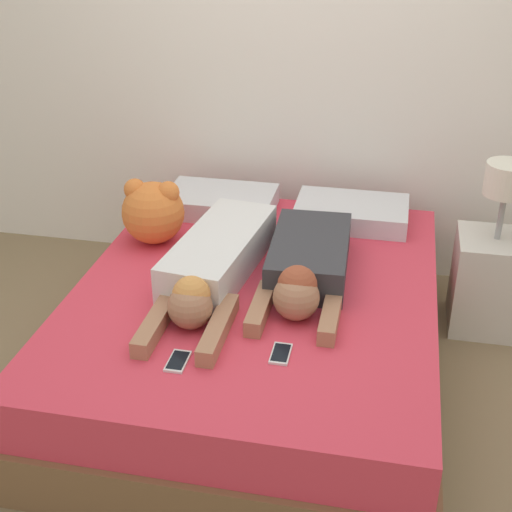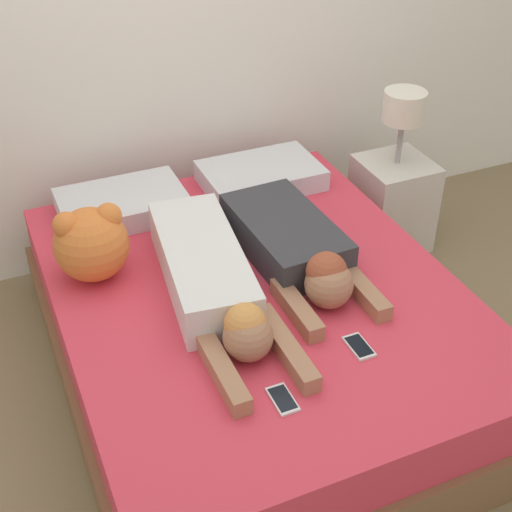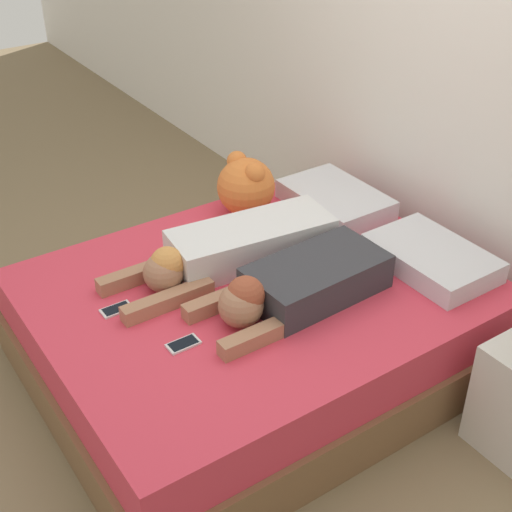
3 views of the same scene
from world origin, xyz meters
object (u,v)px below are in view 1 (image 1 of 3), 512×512
at_px(pillow_head_right, 351,212).
at_px(cell_phone_right, 281,354).
at_px(person_right, 306,267).
at_px(plush_toy, 153,211).
at_px(pillow_head_left, 221,201).
at_px(person_left, 213,265).
at_px(cell_phone_left, 178,361).
at_px(bed, 256,330).
at_px(nightstand, 491,273).

xyz_separation_m(pillow_head_right, cell_phone_right, (-0.16, -1.26, -0.05)).
bearing_deg(person_right, plush_toy, 161.23).
relative_size(pillow_head_left, pillow_head_right, 1.00).
bearing_deg(pillow_head_right, person_left, -125.21).
distance_m(pillow_head_right, person_right, 0.72).
bearing_deg(cell_phone_left, cell_phone_right, 18.83).
xyz_separation_m(bed, nightstand, (1.09, 0.64, 0.08)).
bearing_deg(person_left, person_right, 10.63).
relative_size(bed, person_left, 1.76).
relative_size(person_right, cell_phone_left, 6.70).
xyz_separation_m(bed, pillow_head_right, (0.36, 0.77, 0.29)).
relative_size(bed, person_right, 2.22).
bearing_deg(bed, nightstand, 30.52).
bearing_deg(plush_toy, pillow_head_right, 24.45).
bearing_deg(nightstand, pillow_head_left, 175.17).
xyz_separation_m(bed, cell_phone_left, (-0.17, -0.62, 0.25)).
bearing_deg(plush_toy, person_right, -18.77).
relative_size(person_left, plush_toy, 3.56).
bearing_deg(cell_phone_right, bed, 111.97).
height_order(pillow_head_left, person_left, person_left).
height_order(bed, cell_phone_right, cell_phone_right).
relative_size(pillow_head_left, nightstand, 0.65).
bearing_deg(pillow_head_left, person_left, -78.10).
height_order(cell_phone_left, cell_phone_right, same).
height_order(bed, nightstand, nightstand).
xyz_separation_m(bed, pillow_head_left, (-0.36, 0.77, 0.29)).
xyz_separation_m(pillow_head_left, nightstand, (1.45, -0.12, -0.22)).
relative_size(pillow_head_left, cell_phone_left, 4.27).
xyz_separation_m(person_left, person_right, (0.41, 0.08, -0.00)).
xyz_separation_m(pillow_head_right, cell_phone_left, (-0.53, -1.39, -0.05)).
height_order(bed, person_right, person_right).
bearing_deg(person_left, cell_phone_left, -87.96).
xyz_separation_m(cell_phone_left, cell_phone_right, (0.37, 0.13, 0.00)).
bearing_deg(nightstand, cell_phone_left, -134.91).
distance_m(cell_phone_right, plush_toy, 1.16).
relative_size(person_right, plush_toy, 2.82).
bearing_deg(pillow_head_right, plush_toy, -155.55).
height_order(person_left, nightstand, nightstand).
distance_m(bed, person_right, 0.40).
distance_m(pillow_head_left, person_left, 0.80).
bearing_deg(person_left, plush_toy, 138.57).
xyz_separation_m(pillow_head_left, person_left, (0.16, -0.78, 0.04)).
height_order(cell_phone_right, nightstand, nightstand).
height_order(cell_phone_right, plush_toy, plush_toy).
height_order(person_left, cell_phone_left, person_left).
relative_size(person_right, nightstand, 1.02).
height_order(person_left, person_right, person_right).
relative_size(pillow_head_right, person_right, 0.64).
relative_size(pillow_head_left, person_left, 0.51).
distance_m(pillow_head_left, pillow_head_right, 0.72).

